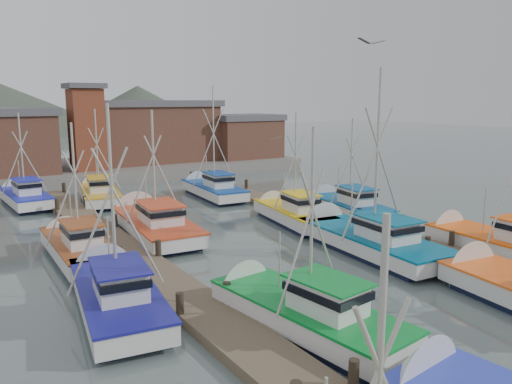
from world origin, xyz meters
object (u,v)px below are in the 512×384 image
boat_4 (296,310)px  boat_12 (99,193)px  lookout_tower (87,126)px  boat_8 (152,223)px

boat_4 → boat_12: (0.49, 26.93, 0.00)m
boat_12 → lookout_tower: bearing=89.6°
boat_8 → boat_12: bearing=95.0°
boat_4 → boat_12: size_ratio=0.98×
lookout_tower → boat_4: bearing=-93.9°
boat_12 → boat_4: bearing=-80.4°
boat_8 → boat_12: 11.75m
boat_8 → lookout_tower: bearing=89.8°
boat_4 → boat_12: 26.94m
boat_12 → boat_8: bearing=-79.6°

